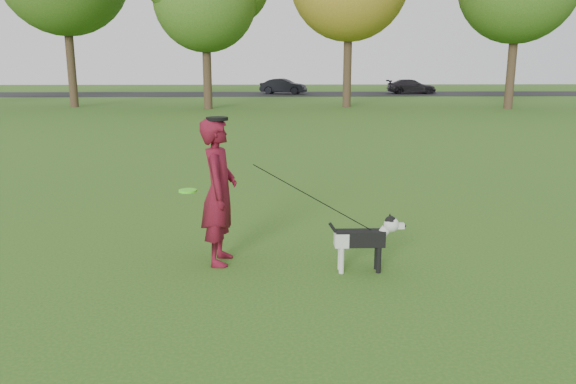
{
  "coord_description": "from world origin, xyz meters",
  "views": [
    {
      "loc": [
        -0.51,
        -6.67,
        2.6
      ],
      "look_at": [
        -0.28,
        0.43,
        0.95
      ],
      "focal_mm": 35.0,
      "sensor_mm": 36.0,
      "label": 1
    }
  ],
  "objects_px": {
    "man": "(219,192)",
    "car_right": "(411,87)",
    "dog": "(366,237)",
    "car_mid": "(283,86)"
  },
  "relations": [
    {
      "from": "car_mid",
      "to": "car_right",
      "type": "relative_size",
      "value": 0.93
    },
    {
      "from": "man",
      "to": "car_right",
      "type": "height_order",
      "value": "man"
    },
    {
      "from": "dog",
      "to": "car_right",
      "type": "bearing_deg",
      "value": 75.29
    },
    {
      "from": "man",
      "to": "car_right",
      "type": "distance_m",
      "value": 41.46
    },
    {
      "from": "man",
      "to": "dog",
      "type": "bearing_deg",
      "value": -98.15
    },
    {
      "from": "dog",
      "to": "car_mid",
      "type": "height_order",
      "value": "car_mid"
    },
    {
      "from": "dog",
      "to": "car_mid",
      "type": "relative_size",
      "value": 0.26
    },
    {
      "from": "car_right",
      "to": "car_mid",
      "type": "bearing_deg",
      "value": 91.63
    },
    {
      "from": "dog",
      "to": "car_mid",
      "type": "xyz_separation_m",
      "value": [
        -0.07,
        39.96,
        0.18
      ]
    },
    {
      "from": "man",
      "to": "car_right",
      "type": "relative_size",
      "value": 0.48
    }
  ]
}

